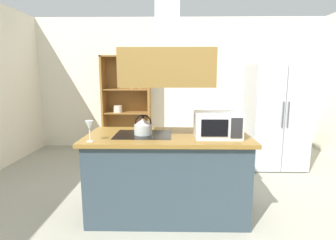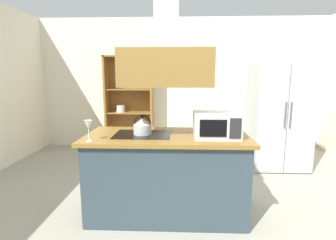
{
  "view_description": "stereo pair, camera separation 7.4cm",
  "coord_description": "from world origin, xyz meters",
  "px_view_note": "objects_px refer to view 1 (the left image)",
  "views": [
    {
      "loc": [
        -0.13,
        -2.55,
        1.53
      ],
      "look_at": [
        -0.18,
        0.51,
        1.0
      ],
      "focal_mm": 27.61,
      "sensor_mm": 36.0,
      "label": 1
    },
    {
      "loc": [
        -0.05,
        -2.55,
        1.53
      ],
      "look_at": [
        -0.18,
        0.51,
        1.0
      ],
      "focal_mm": 27.61,
      "sensor_mm": 36.0,
      "label": 2
    }
  ],
  "objects_px": {
    "cutting_board": "(226,129)",
    "refrigerator": "(275,116)",
    "kettle": "(143,126)",
    "microwave": "(217,125)",
    "wine_glass_on_counter": "(89,126)",
    "dish_cabinet": "(127,108)"
  },
  "relations": [
    {
      "from": "cutting_board",
      "to": "refrigerator",
      "type": "bearing_deg",
      "value": 50.46
    },
    {
      "from": "refrigerator",
      "to": "kettle",
      "type": "xyz_separation_m",
      "value": [
        -2.04,
        -1.59,
        0.14
      ]
    },
    {
      "from": "microwave",
      "to": "wine_glass_on_counter",
      "type": "bearing_deg",
      "value": -170.67
    },
    {
      "from": "cutting_board",
      "to": "microwave",
      "type": "bearing_deg",
      "value": -114.46
    },
    {
      "from": "wine_glass_on_counter",
      "to": "cutting_board",
      "type": "bearing_deg",
      "value": 21.74
    },
    {
      "from": "cutting_board",
      "to": "microwave",
      "type": "xyz_separation_m",
      "value": [
        -0.16,
        -0.36,
        0.12
      ]
    },
    {
      "from": "refrigerator",
      "to": "cutting_board",
      "type": "bearing_deg",
      "value": -129.54
    },
    {
      "from": "microwave",
      "to": "wine_glass_on_counter",
      "type": "xyz_separation_m",
      "value": [
        -1.25,
        -0.21,
        0.02
      ]
    },
    {
      "from": "microwave",
      "to": "wine_glass_on_counter",
      "type": "relative_size",
      "value": 2.23
    },
    {
      "from": "dish_cabinet",
      "to": "kettle",
      "type": "relative_size",
      "value": 8.89
    },
    {
      "from": "refrigerator",
      "to": "dish_cabinet",
      "type": "distance_m",
      "value": 2.86
    },
    {
      "from": "microwave",
      "to": "wine_glass_on_counter",
      "type": "distance_m",
      "value": 1.27
    },
    {
      "from": "kettle",
      "to": "dish_cabinet",
      "type": "bearing_deg",
      "value": 103.52
    },
    {
      "from": "refrigerator",
      "to": "kettle",
      "type": "height_order",
      "value": "refrigerator"
    },
    {
      "from": "dish_cabinet",
      "to": "microwave",
      "type": "distance_m",
      "value": 3.07
    },
    {
      "from": "kettle",
      "to": "wine_glass_on_counter",
      "type": "xyz_separation_m",
      "value": [
        -0.48,
        -0.31,
        0.06
      ]
    },
    {
      "from": "dish_cabinet",
      "to": "microwave",
      "type": "bearing_deg",
      "value": -62.76
    },
    {
      "from": "microwave",
      "to": "kettle",
      "type": "bearing_deg",
      "value": 172.55
    },
    {
      "from": "kettle",
      "to": "cutting_board",
      "type": "bearing_deg",
      "value": 15.36
    },
    {
      "from": "cutting_board",
      "to": "dish_cabinet",
      "type": "bearing_deg",
      "value": 123.47
    },
    {
      "from": "refrigerator",
      "to": "cutting_board",
      "type": "xyz_separation_m",
      "value": [
        -1.1,
        -1.33,
        0.05
      ]
    },
    {
      "from": "wine_glass_on_counter",
      "to": "microwave",
      "type": "bearing_deg",
      "value": 9.33
    }
  ]
}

